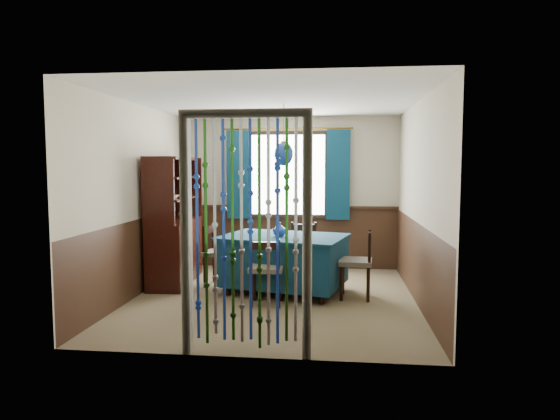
# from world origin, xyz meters

# --- Properties ---
(floor) EXTENTS (4.00, 4.00, 0.00)m
(floor) POSITION_xyz_m (0.00, 0.00, 0.00)
(floor) COLOR brown
(floor) RESTS_ON ground
(ceiling) EXTENTS (4.00, 4.00, 0.00)m
(ceiling) POSITION_xyz_m (0.00, 0.00, 2.50)
(ceiling) COLOR silver
(ceiling) RESTS_ON ground
(wall_back) EXTENTS (3.60, 0.00, 3.60)m
(wall_back) POSITION_xyz_m (0.00, 2.00, 1.25)
(wall_back) COLOR beige
(wall_back) RESTS_ON ground
(wall_front) EXTENTS (3.60, 0.00, 3.60)m
(wall_front) POSITION_xyz_m (0.00, -2.00, 1.25)
(wall_front) COLOR beige
(wall_front) RESTS_ON ground
(wall_left) EXTENTS (0.00, 4.00, 4.00)m
(wall_left) POSITION_xyz_m (-1.80, 0.00, 1.25)
(wall_left) COLOR beige
(wall_left) RESTS_ON ground
(wall_right) EXTENTS (0.00, 4.00, 4.00)m
(wall_right) POSITION_xyz_m (1.80, 0.00, 1.25)
(wall_right) COLOR beige
(wall_right) RESTS_ON ground
(wainscot_back) EXTENTS (3.60, 0.00, 3.60)m
(wainscot_back) POSITION_xyz_m (0.00, 1.99, 0.50)
(wainscot_back) COLOR #392315
(wainscot_back) RESTS_ON ground
(wainscot_front) EXTENTS (3.60, 0.00, 3.60)m
(wainscot_front) POSITION_xyz_m (0.00, -1.99, 0.50)
(wainscot_front) COLOR #392315
(wainscot_front) RESTS_ON ground
(wainscot_left) EXTENTS (0.00, 4.00, 4.00)m
(wainscot_left) POSITION_xyz_m (-1.79, 0.00, 0.50)
(wainscot_left) COLOR #392315
(wainscot_left) RESTS_ON ground
(wainscot_right) EXTENTS (0.00, 4.00, 4.00)m
(wainscot_right) POSITION_xyz_m (1.79, 0.00, 0.50)
(wainscot_right) COLOR #392315
(wainscot_right) RESTS_ON ground
(window) EXTENTS (1.32, 0.12, 1.42)m
(window) POSITION_xyz_m (0.00, 1.95, 1.55)
(window) COLOR black
(window) RESTS_ON wall_back
(doorway) EXTENTS (1.16, 0.12, 2.18)m
(doorway) POSITION_xyz_m (0.00, -1.94, 1.05)
(doorway) COLOR silver
(doorway) RESTS_ON ground
(dining_table) EXTENTS (1.81, 1.45, 0.77)m
(dining_table) POSITION_xyz_m (0.10, 0.32, 0.44)
(dining_table) COLOR #0E344C
(dining_table) RESTS_ON floor
(chair_near) EXTENTS (0.42, 0.41, 0.83)m
(chair_near) POSITION_xyz_m (-0.05, -0.31, 0.44)
(chair_near) COLOR black
(chair_near) RESTS_ON floor
(chair_far) EXTENTS (0.44, 0.42, 0.86)m
(chair_far) POSITION_xyz_m (0.31, 1.00, 0.46)
(chair_far) COLOR black
(chair_far) RESTS_ON floor
(chair_left) EXTENTS (0.46, 0.48, 0.87)m
(chair_left) POSITION_xyz_m (-0.86, 0.60, 0.46)
(chair_left) COLOR black
(chair_left) RESTS_ON floor
(chair_right) EXTENTS (0.44, 0.46, 0.87)m
(chair_right) POSITION_xyz_m (1.07, 0.13, 0.46)
(chair_right) COLOR black
(chair_right) RESTS_ON floor
(sideboard) EXTENTS (0.56, 1.42, 1.82)m
(sideboard) POSITION_xyz_m (-1.54, 0.73, 0.63)
(sideboard) COLOR black
(sideboard) RESTS_ON floor
(pendant_lamp) EXTENTS (0.25, 0.25, 0.80)m
(pendant_lamp) POSITION_xyz_m (0.10, 0.32, 1.85)
(pendant_lamp) COLOR olive
(pendant_lamp) RESTS_ON ceiling
(vase_table) EXTENTS (0.17, 0.17, 0.17)m
(vase_table) POSITION_xyz_m (0.05, 0.28, 0.85)
(vase_table) COLOR navy
(vase_table) RESTS_ON dining_table
(bowl_shelf) EXTENTS (0.28, 0.28, 0.06)m
(bowl_shelf) POSITION_xyz_m (-1.48, 0.43, 1.27)
(bowl_shelf) COLOR beige
(bowl_shelf) RESTS_ON sideboard
(vase_sideboard) EXTENTS (0.21, 0.21, 0.19)m
(vase_sideboard) POSITION_xyz_m (-1.48, 1.00, 1.00)
(vase_sideboard) COLOR beige
(vase_sideboard) RESTS_ON sideboard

